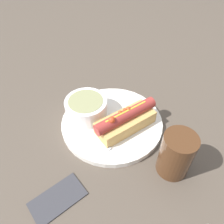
{
  "coord_description": "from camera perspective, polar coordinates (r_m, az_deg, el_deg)",
  "views": [
    {
      "loc": [
        -0.25,
        -0.32,
        0.46
      ],
      "look_at": [
        0.0,
        0.0,
        0.05
      ],
      "focal_mm": 35.0,
      "sensor_mm": 36.0,
      "label": 1
    }
  ],
  "objects": [
    {
      "name": "ground_plane",
      "position": [
        0.61,
        0.0,
        -3.2
      ],
      "size": [
        4.0,
        4.0,
        0.0
      ],
      "primitive_type": "plane",
      "color": "#4C4238"
    },
    {
      "name": "dinner_plate",
      "position": [
        0.6,
        0.0,
        -2.72
      ],
      "size": [
        0.27,
        0.27,
        0.02
      ],
      "color": "white",
      "rests_on": "ground_plane"
    },
    {
      "name": "hot_dog",
      "position": [
        0.56,
        3.54,
        -2.16
      ],
      "size": [
        0.18,
        0.07,
        0.07
      ],
      "rotation": [
        0.0,
        0.0,
        -0.05
      ],
      "color": "tan",
      "rests_on": "dinner_plate"
    },
    {
      "name": "soup_bowl",
      "position": [
        0.59,
        -6.72,
        1.19
      ],
      "size": [
        0.11,
        0.11,
        0.05
      ],
      "color": "white",
      "rests_on": "dinner_plate"
    },
    {
      "name": "spoon",
      "position": [
        0.59,
        -6.01,
        -2.92
      ],
      "size": [
        0.02,
        0.14,
        0.01
      ],
      "rotation": [
        0.0,
        0.0,
        1.51
      ],
      "color": "#B7B7BC",
      "rests_on": "dinner_plate"
    },
    {
      "name": "drinking_glass",
      "position": [
        0.5,
        16.38,
        -10.6
      ],
      "size": [
        0.07,
        0.07,
        0.11
      ],
      "color": "#4C2D19",
      "rests_on": "ground_plane"
    },
    {
      "name": "napkin",
      "position": [
        0.51,
        -14.04,
        -21.08
      ],
      "size": [
        0.11,
        0.06,
        0.01
      ],
      "rotation": [
        0.0,
        0.0,
        0.02
      ],
      "color": "#333338",
      "rests_on": "ground_plane"
    }
  ]
}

